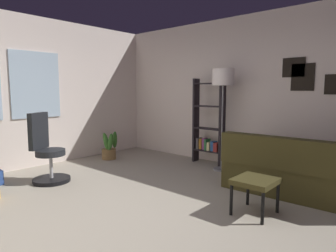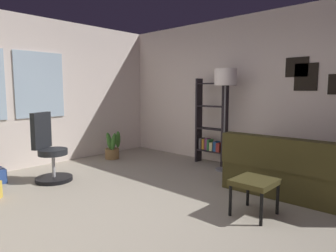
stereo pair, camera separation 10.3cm
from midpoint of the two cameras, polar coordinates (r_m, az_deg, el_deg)
ground_plane at (r=3.64m, az=-3.38°, el=-16.89°), size 5.22×6.28×0.10m
wall_back_with_windows at (r=6.02m, az=-25.82°, el=5.82°), size 5.22×0.12×2.75m
wall_right_with_frames at (r=5.55m, az=16.40°, el=6.14°), size 0.12×6.28×2.75m
couch at (r=4.60m, az=24.98°, el=-8.12°), size 1.73×1.97×0.81m
footstool at (r=3.59m, az=15.49°, el=-10.51°), size 0.47×0.43×0.42m
office_chair at (r=5.02m, az=-22.62°, el=-5.16°), size 0.57×0.58×1.08m
bookshelf at (r=5.79m, az=7.21°, el=-0.16°), size 0.18×0.64×1.64m
floor_lamp at (r=5.28m, az=9.88°, el=7.94°), size 0.38×0.38×1.78m
potted_plant at (r=6.30m, az=-11.61°, el=-4.20°), size 0.38×0.37×0.58m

